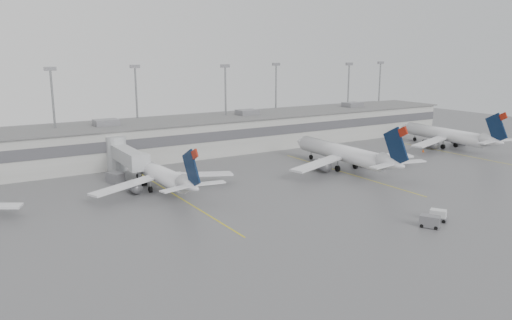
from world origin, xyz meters
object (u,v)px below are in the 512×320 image
jet_mid_left (160,174)px  baggage_tug (438,216)px  jet_far_right (448,135)px  jet_mid_right (345,153)px

jet_mid_left → baggage_tug: (27.67, -36.17, -2.31)m
jet_mid_left → baggage_tug: size_ratio=9.89×
jet_far_right → baggage_tug: size_ratio=11.00×
jet_mid_left → jet_far_right: jet_far_right is taller
jet_mid_left → jet_far_right: (75.69, -0.78, 0.34)m
jet_mid_right → jet_far_right: bearing=8.5°
jet_far_right → baggage_tug: jet_far_right is taller
jet_mid_right → baggage_tug: bearing=-106.1°
jet_mid_right → jet_mid_left: bearing=174.1°
jet_mid_left → jet_mid_right: (37.71, -5.20, 0.45)m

